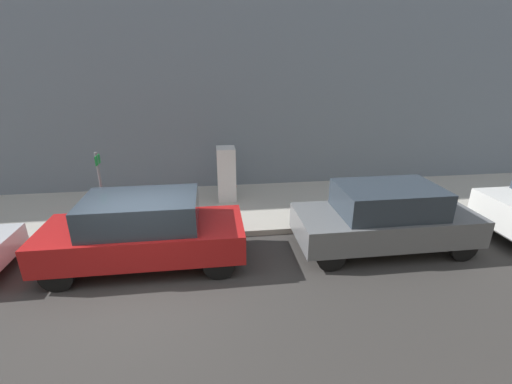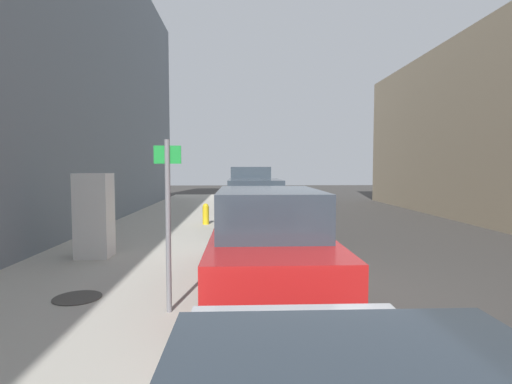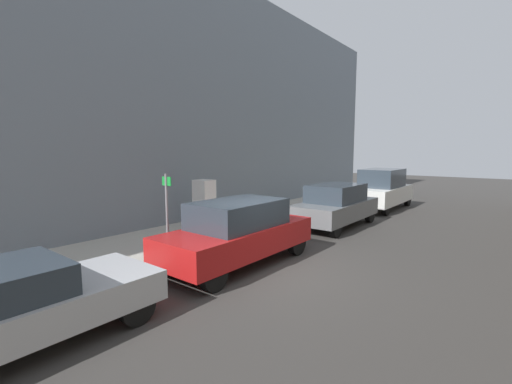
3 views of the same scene
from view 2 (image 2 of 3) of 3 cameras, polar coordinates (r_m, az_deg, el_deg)
The scene contains 9 objects.
ground_plane at distance 7.15m, azimuth 8.74°, elevation -13.84°, with size 80.00×80.00×0.00m, color #383533.
sidewalk_slab at distance 7.46m, azimuth -23.12°, elevation -12.65°, with size 3.97×44.00×0.17m, color #B2ADA0.
discarded_refrigerator at distance 9.36m, azimuth -22.11°, elevation -3.11°, with size 0.71×0.62×1.83m.
manhole_cover at distance 6.72m, azimuth -24.16°, elevation -13.62°, with size 0.70×0.70×0.02m, color #47443F.
street_sign_post at distance 5.47m, azimuth -12.45°, elevation -3.33°, with size 0.36×0.07×2.33m.
fire_hydrant at distance 13.78m, azimuth -7.19°, elevation -3.08°, with size 0.22×0.22×0.72m.
parked_suv_red at distance 6.73m, azimuth 1.79°, elevation -6.88°, with size 1.87×4.70×1.76m.
parked_suv_gray at distance 12.73m, azimuth -0.18°, elevation -1.99°, with size 1.89×4.60×1.74m.
parked_van_white at distance 18.33m, azimuth -0.85°, elevation 0.22°, with size 1.95×4.96×2.14m.
Camera 2 is at (-1.33, -6.69, 2.13)m, focal length 28.00 mm.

